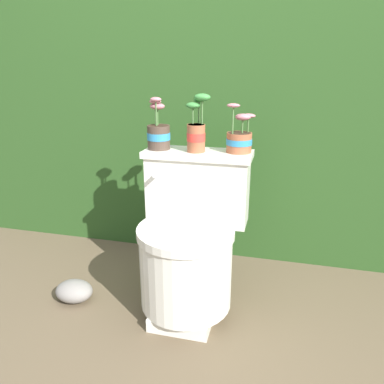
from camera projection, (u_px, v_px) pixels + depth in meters
name	position (u px, v px, depth m)	size (l,w,h in m)	color
ground_plane	(202.00, 311.00, 1.75)	(12.00, 12.00, 0.00)	brown
hedge_backdrop	(237.00, 109.00, 2.42)	(3.21, 0.89, 1.63)	#284C1E
toilet	(189.00, 245.00, 1.69)	(0.50, 0.53, 0.72)	silver
potted_plant_left	(158.00, 133.00, 1.72)	(0.11, 0.11, 0.24)	#47382D
potted_plant_midleft	(197.00, 131.00, 1.66)	(0.11, 0.10, 0.26)	#9E5638
potted_plant_middle	(239.00, 139.00, 1.66)	(0.12, 0.12, 0.22)	#9E5638
garden_stone	(74.00, 291.00, 1.82)	(0.18, 0.15, 0.10)	gray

